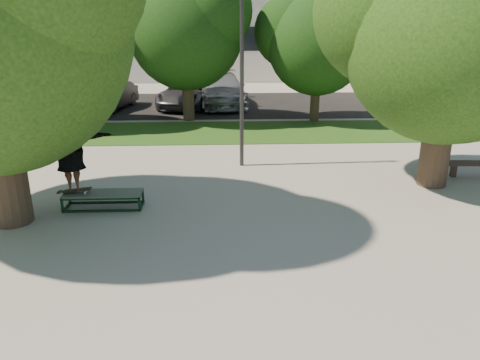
{
  "coord_description": "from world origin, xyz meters",
  "views": [
    {
      "loc": [
        0.32,
        -8.62,
        4.17
      ],
      "look_at": [
        0.75,
        0.6,
        1.03
      ],
      "focal_mm": 35.0,
      "sensor_mm": 36.0,
      "label": 1
    }
  ],
  "objects_px": {
    "car_silver_a": "(94,97)",
    "car_dark": "(111,96)",
    "car_grey": "(186,94)",
    "car_silver_b": "(222,89)",
    "grind_box": "(104,200)",
    "tree_right": "(448,24)",
    "lamppost": "(242,59)"
  },
  "relations": [
    {
      "from": "car_silver_a",
      "to": "car_dark",
      "type": "height_order",
      "value": "car_silver_a"
    },
    {
      "from": "car_grey",
      "to": "car_silver_b",
      "type": "height_order",
      "value": "car_silver_b"
    },
    {
      "from": "grind_box",
      "to": "car_silver_b",
      "type": "distance_m",
      "value": 14.34
    },
    {
      "from": "car_silver_b",
      "to": "grind_box",
      "type": "bearing_deg",
      "value": -105.61
    },
    {
      "from": "grind_box",
      "to": "car_silver_a",
      "type": "height_order",
      "value": "car_silver_a"
    },
    {
      "from": "tree_right",
      "to": "car_silver_a",
      "type": "xyz_separation_m",
      "value": [
        -11.55,
        11.08,
        -3.4
      ]
    },
    {
      "from": "tree_right",
      "to": "grind_box",
      "type": "height_order",
      "value": "tree_right"
    },
    {
      "from": "tree_right",
      "to": "car_grey",
      "type": "bearing_deg",
      "value": 120.63
    },
    {
      "from": "tree_right",
      "to": "lamppost",
      "type": "distance_m",
      "value": 5.36
    },
    {
      "from": "lamppost",
      "to": "car_silver_a",
      "type": "xyz_separation_m",
      "value": [
        -6.63,
        9.17,
        -2.45
      ]
    },
    {
      "from": "car_grey",
      "to": "car_silver_a",
      "type": "bearing_deg",
      "value": -155.78
    },
    {
      "from": "car_grey",
      "to": "car_silver_b",
      "type": "xyz_separation_m",
      "value": [
        1.85,
        0.42,
        0.14
      ]
    },
    {
      "from": "tree_right",
      "to": "car_silver_a",
      "type": "bearing_deg",
      "value": 136.18
    },
    {
      "from": "grind_box",
      "to": "car_silver_b",
      "type": "xyz_separation_m",
      "value": [
        2.91,
        14.02,
        0.62
      ]
    },
    {
      "from": "lamppost",
      "to": "grind_box",
      "type": "height_order",
      "value": "lamppost"
    },
    {
      "from": "car_dark",
      "to": "grind_box",
      "type": "bearing_deg",
      "value": -67.58
    },
    {
      "from": "grind_box",
      "to": "car_grey",
      "type": "xyz_separation_m",
      "value": [
        1.06,
        13.61,
        0.48
      ]
    },
    {
      "from": "car_silver_a",
      "to": "car_dark",
      "type": "relative_size",
      "value": 1.02
    },
    {
      "from": "grind_box",
      "to": "car_silver_b",
      "type": "height_order",
      "value": "car_silver_b"
    },
    {
      "from": "lamppost",
      "to": "grind_box",
      "type": "xyz_separation_m",
      "value": [
        -3.41,
        -3.25,
        -2.96
      ]
    },
    {
      "from": "lamppost",
      "to": "car_dark",
      "type": "bearing_deg",
      "value": 121.36
    },
    {
      "from": "grind_box",
      "to": "car_dark",
      "type": "height_order",
      "value": "car_dark"
    },
    {
      "from": "lamppost",
      "to": "car_silver_b",
      "type": "height_order",
      "value": "lamppost"
    },
    {
      "from": "grind_box",
      "to": "car_dark",
      "type": "xyz_separation_m",
      "value": [
        -2.59,
        13.1,
        0.47
      ]
    },
    {
      "from": "car_grey",
      "to": "car_silver_b",
      "type": "bearing_deg",
      "value": 21.38
    },
    {
      "from": "tree_right",
      "to": "grind_box",
      "type": "relative_size",
      "value": 3.62
    },
    {
      "from": "grind_box",
      "to": "tree_right",
      "type": "bearing_deg",
      "value": 9.11
    },
    {
      "from": "car_silver_a",
      "to": "car_dark",
      "type": "bearing_deg",
      "value": 48.09
    },
    {
      "from": "grind_box",
      "to": "car_silver_a",
      "type": "relative_size",
      "value": 0.44
    },
    {
      "from": "car_silver_a",
      "to": "grind_box",
      "type": "bearing_deg",
      "value": -74.47
    },
    {
      "from": "tree_right",
      "to": "car_silver_b",
      "type": "xyz_separation_m",
      "value": [
        -5.42,
        12.69,
        -3.28
      ]
    },
    {
      "from": "lamppost",
      "to": "car_grey",
      "type": "height_order",
      "value": "lamppost"
    }
  ]
}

